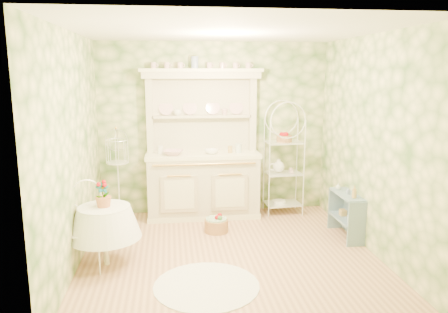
{
  "coord_description": "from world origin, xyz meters",
  "views": [
    {
      "loc": [
        -0.7,
        -5.07,
        2.24
      ],
      "look_at": [
        0.0,
        0.5,
        1.15
      ],
      "focal_mm": 35.0,
      "sensor_mm": 36.0,
      "label": 1
    }
  ],
  "objects": [
    {
      "name": "potted_geranium",
      "position": [
        -1.47,
        -0.13,
        0.85
      ],
      "size": [
        0.18,
        0.15,
        0.29
      ],
      "primitive_type": "imported",
      "rotation": [
        0.0,
        0.0,
        0.4
      ],
      "color": "#3F7238",
      "rests_on": "round_table"
    },
    {
      "name": "round_table",
      "position": [
        -1.47,
        -0.11,
        0.34
      ],
      "size": [
        0.73,
        0.73,
        0.68
      ],
      "primitive_type": "cylinder",
      "rotation": [
        0.0,
        0.0,
        0.2
      ],
      "color": "white",
      "rests_on": "floor"
    },
    {
      "name": "cup_left",
      "position": [
        -0.57,
        1.68,
        1.61
      ],
      "size": [
        0.13,
        0.13,
        0.09
      ],
      "primitive_type": "imported",
      "rotation": [
        0.0,
        0.0,
        -0.13
      ],
      "color": "white",
      "rests_on": "kitchen_dresser"
    },
    {
      "name": "cafe_chair",
      "position": [
        -1.68,
        -0.21,
        0.45
      ],
      "size": [
        0.54,
        0.54,
        0.9
      ],
      "primitive_type": "cube",
      "rotation": [
        0.0,
        0.0,
        0.4
      ],
      "color": "white",
      "rests_on": "floor"
    },
    {
      "name": "bowl_floral",
      "position": [
        -0.66,
        1.43,
        1.02
      ],
      "size": [
        0.36,
        0.36,
        0.07
      ],
      "primitive_type": "imported",
      "rotation": [
        0.0,
        0.0,
        -0.25
      ],
      "color": "white",
      "rests_on": "kitchen_dresser"
    },
    {
      "name": "wall_front",
      "position": [
        0.0,
        -1.8,
        1.35
      ],
      "size": [
        3.6,
        3.6,
        0.0
      ],
      "primitive_type": "plane",
      "color": "#F1E9AC",
      "rests_on": "floor"
    },
    {
      "name": "ceiling",
      "position": [
        0.0,
        0.0,
        2.7
      ],
      "size": [
        3.6,
        3.6,
        0.0
      ],
      "primitive_type": "plane",
      "color": "white",
      "rests_on": "floor"
    },
    {
      "name": "bottle_blue",
      "position": [
        1.67,
        0.36,
        0.65
      ],
      "size": [
        0.05,
        0.05,
        0.1
      ],
      "primitive_type": "imported",
      "rotation": [
        0.0,
        0.0,
        0.03
      ],
      "color": "#8596BE",
      "rests_on": "side_shelf"
    },
    {
      "name": "cup_right",
      "position": [
        0.16,
        1.68,
        1.61
      ],
      "size": [
        0.11,
        0.11,
        0.09
      ],
      "primitive_type": "imported",
      "rotation": [
        0.0,
        0.0,
        0.13
      ],
      "color": "white",
      "rests_on": "kitchen_dresser"
    },
    {
      "name": "floor_basket",
      "position": [
        -0.07,
        0.8,
        0.11
      ],
      "size": [
        0.35,
        0.35,
        0.22
      ],
      "primitive_type": "cylinder",
      "rotation": [
        0.0,
        0.0,
        0.05
      ],
      "color": "#AE7B4D",
      "rests_on": "floor"
    },
    {
      "name": "wall_right",
      "position": [
        1.8,
        0.0,
        1.35
      ],
      "size": [
        3.6,
        3.6,
        0.0
      ],
      "primitive_type": "plane",
      "color": "#F1E9AC",
      "rests_on": "floor"
    },
    {
      "name": "bowl_white",
      "position": [
        -0.07,
        1.46,
        1.02
      ],
      "size": [
        0.22,
        0.22,
        0.07
      ],
      "primitive_type": "imported",
      "rotation": [
        0.0,
        0.0,
        0.05
      ],
      "color": "white",
      "rests_on": "kitchen_dresser"
    },
    {
      "name": "wall_back",
      "position": [
        0.0,
        1.8,
        1.35
      ],
      "size": [
        3.6,
        3.6,
        0.0
      ],
      "primitive_type": "plane",
      "color": "#F1E9AC",
      "rests_on": "floor"
    },
    {
      "name": "bottle_glass",
      "position": [
        1.63,
        0.61,
        0.65
      ],
      "size": [
        0.09,
        0.09,
        0.1
      ],
      "primitive_type": "imported",
      "rotation": [
        0.0,
        0.0,
        -0.19
      ],
      "color": "silver",
      "rests_on": "side_shelf"
    },
    {
      "name": "birdcage_stand",
      "position": [
        -1.48,
        1.45,
        0.68
      ],
      "size": [
        0.36,
        0.36,
        1.36
      ],
      "primitive_type": "cube",
      "rotation": [
        0.0,
        0.0,
        -0.13
      ],
      "color": "white",
      "rests_on": "floor"
    },
    {
      "name": "wall_left",
      "position": [
        -1.8,
        0.0,
        1.35
      ],
      "size": [
        3.6,
        3.6,
        0.0
      ],
      "primitive_type": "plane",
      "color": "#F1E9AC",
      "rests_on": "floor"
    },
    {
      "name": "bakers_rack",
      "position": [
        1.08,
        1.54,
        0.88
      ],
      "size": [
        0.58,
        0.43,
        1.76
      ],
      "primitive_type": "cube",
      "rotation": [
        0.0,
        0.0,
        0.07
      ],
      "color": "white",
      "rests_on": "floor"
    },
    {
      "name": "bottle_amber",
      "position": [
        1.68,
        0.18,
        0.68
      ],
      "size": [
        0.07,
        0.07,
        0.17
      ],
      "primitive_type": "imported",
      "rotation": [
        0.0,
        0.0,
        -0.14
      ],
      "color": "tan",
      "rests_on": "side_shelf"
    },
    {
      "name": "lace_rug",
      "position": [
        -0.35,
        -0.78,
        0.0
      ],
      "size": [
        1.18,
        1.18,
        0.01
      ],
      "primitive_type": "cylinder",
      "rotation": [
        0.0,
        0.0,
        0.04
      ],
      "color": "white",
      "rests_on": "floor"
    },
    {
      "name": "floor",
      "position": [
        0.0,
        0.0,
        0.0
      ],
      "size": [
        3.6,
        3.6,
        0.0
      ],
      "primitive_type": "plane",
      "color": "tan",
      "rests_on": "ground"
    },
    {
      "name": "side_shelf",
      "position": [
        1.68,
        0.4,
        0.28
      ],
      "size": [
        0.33,
        0.68,
        0.56
      ],
      "primitive_type": "cube",
      "rotation": [
        0.0,
        0.0,
        0.13
      ],
      "color": "#7290A5",
      "rests_on": "floor"
    },
    {
      "name": "kitchen_dresser",
      "position": [
        -0.2,
        1.52,
        1.15
      ],
      "size": [
        1.87,
        0.61,
        2.29
      ],
      "primitive_type": "cube",
      "color": "beige",
      "rests_on": "floor"
    }
  ]
}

